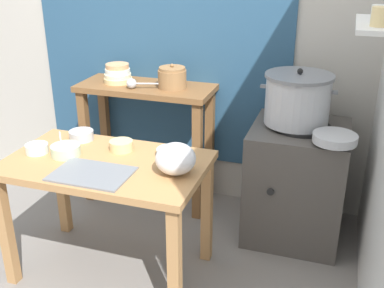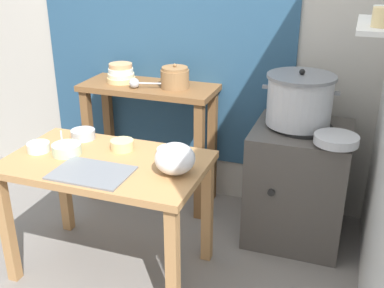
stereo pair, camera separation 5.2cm
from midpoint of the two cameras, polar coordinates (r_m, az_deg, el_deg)
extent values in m
plane|color=gray|center=(2.98, -8.71, -14.56)|extent=(9.00, 9.00, 0.00)
cube|color=#B2ADA3|center=(3.38, 0.04, 14.51)|extent=(4.40, 0.10, 2.60)
cube|color=navy|center=(3.40, -4.44, 15.36)|extent=(1.90, 0.02, 2.10)
cube|color=silver|center=(2.50, 21.13, 13.46)|extent=(0.20, 0.56, 0.02)
cylinder|color=#E5C684|center=(2.35, 21.42, 14.28)|extent=(0.08, 0.08, 0.09)
cylinder|color=silver|center=(2.48, 21.32, 14.60)|extent=(0.08, 0.08, 0.08)
cube|color=#B27F4C|center=(2.61, -11.07, -2.45)|extent=(1.10, 0.66, 0.04)
cube|color=#B27F4C|center=(2.85, -22.26, -9.83)|extent=(0.06, 0.06, 0.68)
cube|color=#B27F4C|center=(2.39, -2.78, -14.75)|extent=(0.06, 0.06, 0.68)
cube|color=#B27F4C|center=(3.22, -16.05, -4.93)|extent=(0.06, 0.06, 0.68)
cube|color=#B27F4C|center=(2.83, 1.29, -8.12)|extent=(0.06, 0.06, 0.68)
cube|color=brown|center=(3.32, -6.12, 6.81)|extent=(0.96, 0.40, 0.04)
cube|color=brown|center=(3.54, -13.18, -0.38)|extent=(0.06, 0.06, 0.86)
cube|color=brown|center=(3.20, 0.18, -2.30)|extent=(0.06, 0.06, 0.86)
cube|color=brown|center=(3.78, -10.89, 1.34)|extent=(0.06, 0.06, 0.86)
cube|color=brown|center=(3.46, 1.71, -0.28)|extent=(0.06, 0.06, 0.86)
cube|color=#4C4742|center=(3.12, 12.09, -4.58)|extent=(0.60, 0.60, 0.76)
cylinder|color=black|center=(2.97, 12.71, 2.11)|extent=(0.36, 0.36, 0.02)
cylinder|color=black|center=(2.84, 9.04, -5.75)|extent=(0.04, 0.02, 0.04)
cylinder|color=#B7BABF|center=(2.94, 12.24, 5.18)|extent=(0.39, 0.39, 0.29)
cylinder|color=slate|center=(2.90, 12.51, 8.13)|extent=(0.42, 0.42, 0.02)
sphere|color=black|center=(2.89, 12.55, 8.66)|extent=(0.04, 0.04, 0.04)
cube|color=slate|center=(2.94, 8.21, 7.01)|extent=(0.04, 0.02, 0.02)
cube|color=slate|center=(2.91, 16.57, 6.06)|extent=(0.04, 0.02, 0.02)
cylinder|color=olive|center=(3.22, -2.90, 7.93)|extent=(0.19, 0.19, 0.12)
cylinder|color=olive|center=(3.21, -2.93, 9.18)|extent=(0.18, 0.18, 0.02)
sphere|color=olive|center=(3.20, -2.94, 9.56)|extent=(0.02, 0.02, 0.02)
cylinder|color=#E5C684|center=(3.41, -9.45, 7.72)|extent=(0.20, 0.20, 0.03)
cylinder|color=beige|center=(3.40, -9.48, 8.25)|extent=(0.19, 0.19, 0.03)
cylinder|color=silver|center=(3.40, -9.52, 8.79)|extent=(0.18, 0.18, 0.04)
cylinder|color=tan|center=(3.39, -9.56, 9.35)|extent=(0.17, 0.17, 0.03)
sphere|color=#B7BABF|center=(3.24, -7.86, 7.33)|extent=(0.07, 0.07, 0.07)
cylinder|color=#B7BABF|center=(3.22, -5.49, 7.34)|extent=(0.19, 0.07, 0.01)
cube|color=slate|center=(2.46, -12.73, -3.58)|extent=(0.40, 0.28, 0.01)
ellipsoid|color=white|center=(2.39, -2.65, -1.80)|extent=(0.21, 0.21, 0.16)
cylinder|color=#B7BABF|center=(2.74, 16.53, 0.68)|extent=(0.25, 0.25, 0.05)
cylinder|color=#B7D1AD|center=(2.71, -15.70, -0.75)|extent=(0.16, 0.16, 0.06)
cylinder|color=#BFB28C|center=(2.70, -15.75, -0.29)|extent=(0.14, 0.14, 0.01)
cylinder|color=#B7BABF|center=(2.69, -16.22, -0.08)|extent=(0.06, 0.07, 0.13)
cylinder|color=#E5C684|center=(2.71, -9.18, -0.18)|extent=(0.13, 0.13, 0.06)
cylinder|color=maroon|center=(2.70, -9.21, 0.25)|extent=(0.11, 0.11, 0.01)
cylinder|color=silver|center=(2.60, -3.12, -1.04)|extent=(0.17, 0.17, 0.04)
cylinder|color=maroon|center=(2.60, -3.13, -0.73)|extent=(0.14, 0.14, 0.01)
cylinder|color=#B7BABF|center=(2.90, -13.85, 1.05)|extent=(0.15, 0.15, 0.06)
cylinder|color=maroon|center=(2.89, -13.90, 1.46)|extent=(0.12, 0.12, 0.01)
cylinder|color=silver|center=(2.79, -18.92, -0.52)|extent=(0.13, 0.13, 0.05)
cylinder|color=beige|center=(2.78, -18.97, -0.15)|extent=(0.11, 0.11, 0.01)
camera|label=1|loc=(0.03, -90.60, -0.25)|focal=43.68mm
camera|label=2|loc=(0.03, 89.40, 0.25)|focal=43.68mm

